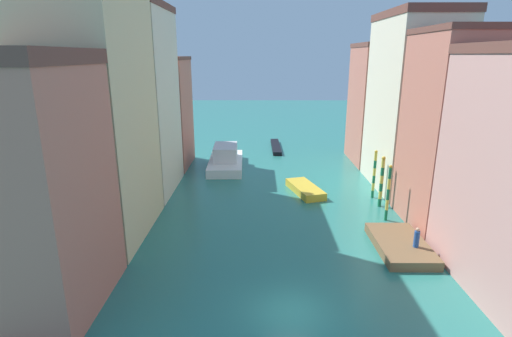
{
  "coord_description": "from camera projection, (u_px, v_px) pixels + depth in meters",
  "views": [
    {
      "loc": [
        -1.75,
        -17.82,
        13.09
      ],
      "look_at": [
        -1.99,
        22.21,
        1.5
      ],
      "focal_mm": 27.55,
      "sensor_mm": 36.0,
      "label": 1
    }
  ],
  "objects": [
    {
      "name": "building_left_3",
      "position": [
        162.0,
        113.0,
        46.77
      ],
      "size": [
        6.28,
        7.74,
        12.95
      ],
      "color": "#C6705B",
      "rests_on": "ground"
    },
    {
      "name": "building_right_2",
      "position": [
        411.0,
        103.0,
        38.49
      ],
      "size": [
        6.28,
        10.64,
        17.1
      ],
      "color": "beige",
      "rests_on": "ground"
    },
    {
      "name": "mooring_pole_0",
      "position": [
        388.0,
        193.0,
        31.69
      ],
      "size": [
        0.27,
        0.27,
        4.72
      ],
      "color": "#197247",
      "rests_on": "ground"
    },
    {
      "name": "building_left_0",
      "position": [
        29.0,
        187.0,
        19.69
      ],
      "size": [
        6.28,
        7.72,
        13.42
      ],
      "color": "#C6705B",
      "rests_on": "ground"
    },
    {
      "name": "building_right_1",
      "position": [
        456.0,
        131.0,
        29.72
      ],
      "size": [
        6.28,
        7.68,
        15.05
      ],
      "color": "#C6705B",
      "rests_on": "ground"
    },
    {
      "name": "building_right_3",
      "position": [
        380.0,
        104.0,
        48.42
      ],
      "size": [
        6.28,
        8.63,
        14.49
      ],
      "color": "#C6705B",
      "rests_on": "ground"
    },
    {
      "name": "mooring_pole_2",
      "position": [
        374.0,
        174.0,
        36.81
      ],
      "size": [
        0.29,
        0.29,
        4.66
      ],
      "color": "#197247",
      "rests_on": "ground"
    },
    {
      "name": "building_left_1",
      "position": [
        93.0,
        89.0,
        27.25
      ],
      "size": [
        6.28,
        10.18,
        21.59
      ],
      "color": "beige",
      "rests_on": "ground"
    },
    {
      "name": "vaporetto_white",
      "position": [
        226.0,
        159.0,
        47.27
      ],
      "size": [
        4.19,
        9.7,
        2.74
      ],
      "color": "white",
      "rests_on": "ground"
    },
    {
      "name": "building_left_2",
      "position": [
        138.0,
        101.0,
        37.38
      ],
      "size": [
        6.28,
        9.6,
        17.69
      ],
      "color": "beige",
      "rests_on": "ground"
    },
    {
      "name": "gondola_black",
      "position": [
        276.0,
        147.0,
        57.14
      ],
      "size": [
        1.26,
        8.93,
        0.5
      ],
      "color": "black",
      "rests_on": "ground"
    },
    {
      "name": "mooring_pole_1",
      "position": [
        382.0,
        181.0,
        34.67
      ],
      "size": [
        0.34,
        0.34,
        4.65
      ],
      "color": "#197247",
      "rests_on": "ground"
    },
    {
      "name": "person_on_dock",
      "position": [
        417.0,
        238.0,
        26.26
      ],
      "size": [
        0.36,
        0.36,
        1.4
      ],
      "color": "#234C93",
      "rests_on": "waterfront_dock"
    },
    {
      "name": "motorboat_0",
      "position": [
        305.0,
        189.0,
        38.71
      ],
      "size": [
        3.57,
        5.86,
        0.73
      ],
      "color": "gold",
      "rests_on": "ground"
    },
    {
      "name": "ground_plane",
      "position": [
        274.0,
        176.0,
        44.28
      ],
      "size": [
        154.0,
        154.0,
        0.0
      ],
      "primitive_type": "plane",
      "color": "#28756B"
    },
    {
      "name": "waterfront_dock",
      "position": [
        400.0,
        245.0,
        27.41
      ],
      "size": [
        3.37,
        6.12,
        0.66
      ],
      "color": "brown",
      "rests_on": "ground"
    }
  ]
}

